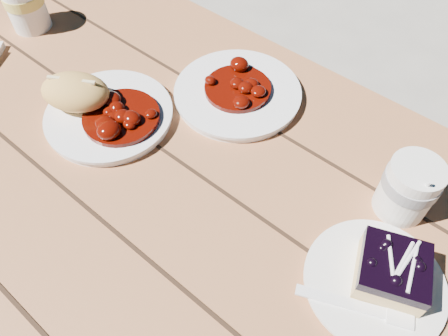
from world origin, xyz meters
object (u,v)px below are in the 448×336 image
Objects in this scene: dessert_plate at (374,283)px; second_plate at (237,94)px; main_plate at (109,116)px; blueberry_cake at (392,270)px; picnic_table at (177,255)px; bread_roll at (75,92)px; coffee_cup at (408,188)px; second_cup at (26,6)px.

second_plate reaches higher than dessert_plate.
blueberry_cake is (0.53, 0.04, 0.03)m from main_plate.
picnic_table is 17.36× the size of blueberry_cake.
coffee_cup is (0.54, 0.18, 0.00)m from bread_roll.
bread_roll is at bearing -18.82° from second_cup.
dessert_plate is at bearing 17.47° from picnic_table.
second_cup is at bearing 161.18° from bread_roll.
picnic_table is at bearing 177.99° from blueberry_cake.
second_cup is (-0.56, 0.15, 0.21)m from picnic_table.
bread_roll reaches higher than main_plate.
dessert_plate is at bearing 4.43° from bread_roll.
coffee_cup is (0.27, 0.23, 0.21)m from picnic_table.
second_cup is at bearing -166.58° from second_plate.
main_plate is at bearing -126.17° from second_plate.
picnic_table is 20.07× the size of coffee_cup.
coffee_cup is at bearing -5.01° from second_plate.
picnic_table is 0.42m from coffee_cup.
picnic_table is 0.36m from dessert_plate.
coffee_cup and second_cup have the same top height.
bread_roll is 0.30m from second_cup.
second_plate is (-0.39, 0.15, -0.03)m from blueberry_cake.
second_plate is at bearing 155.91° from dessert_plate.
coffee_cup reaches higher than main_plate.
picnic_table is 10.58× the size of dessert_plate.
second_plate is at bearing 13.42° from second_cup.
bread_roll is 1.07× the size of blueberry_cake.
blueberry_cake is at bearing 4.27° from main_plate.
picnic_table is 8.55× the size of second_plate.
main_plate is 1.18× the size of dessert_plate.
blueberry_cake is 1.16× the size of second_cup.
bread_roll is at bearing 169.40° from picnic_table.
main_plate is at bearing -161.49° from coffee_cup.
bread_roll is 0.53× the size of second_plate.
bread_roll is at bearing 164.39° from blueberry_cake.
main_plate is 0.53m from blueberry_cake.
coffee_cup reaches higher than dessert_plate.
bread_roll is 0.29m from second_plate.
blueberry_cake is (0.31, 0.11, 0.20)m from picnic_table.
bread_roll is 0.65× the size of dessert_plate.
coffee_cup is 0.84m from second_cup.
dessert_plate is (0.58, 0.04, -0.04)m from bread_roll.
bread_roll is 0.59m from blueberry_cake.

